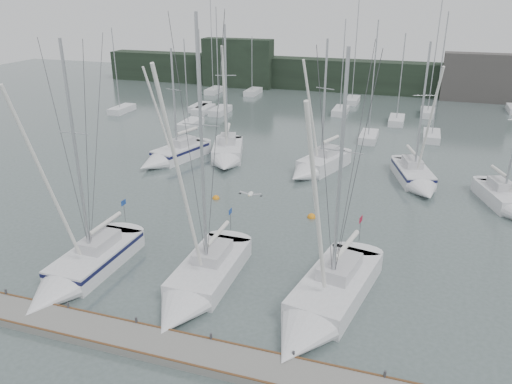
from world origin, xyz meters
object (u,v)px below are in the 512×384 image
at_px(sailboat_mid_d, 417,179).
at_px(buoy_a, 216,199).
at_px(sailboat_near_center, 196,288).
at_px(sailboat_near_right, 320,308).
at_px(sailboat_mid_b, 227,156).
at_px(buoy_b, 312,217).
at_px(sailboat_mid_e, 509,204).
at_px(sailboat_near_left, 78,272).
at_px(sailboat_mid_c, 315,167).
at_px(sailboat_mid_a, 170,156).

xyz_separation_m(sailboat_mid_d, buoy_a, (-15.33, -7.99, -0.58)).
bearing_deg(sailboat_near_center, sailboat_near_right, 1.56).
distance_m(sailboat_near_center, sailboat_near_right, 6.89).
distance_m(sailboat_mid_b, buoy_b, 14.65).
bearing_deg(sailboat_mid_e, buoy_a, 173.33).
bearing_deg(sailboat_mid_b, sailboat_near_left, -108.28).
distance_m(sailboat_mid_b, sailboat_mid_e, 25.03).
bearing_deg(sailboat_mid_c, sailboat_near_right, -57.37).
relative_size(sailboat_near_right, sailboat_mid_d, 1.14).
xyz_separation_m(sailboat_mid_c, buoy_b, (1.76, -9.51, -0.62)).
height_order(sailboat_mid_b, buoy_b, sailboat_mid_b).
xyz_separation_m(sailboat_near_left, buoy_b, (11.00, 12.72, -0.57)).
height_order(sailboat_near_center, sailboat_mid_d, sailboat_near_center).
distance_m(sailboat_near_left, buoy_a, 14.16).
relative_size(sailboat_near_right, sailboat_mid_a, 1.25).
distance_m(sailboat_near_right, sailboat_mid_a, 27.48).
relative_size(sailboat_mid_c, buoy_a, 21.67).
height_order(sailboat_mid_a, buoy_a, sailboat_mid_a).
bearing_deg(sailboat_mid_b, buoy_b, -60.73).
xyz_separation_m(sailboat_near_left, sailboat_mid_d, (18.22, 21.84, 0.01)).
distance_m(sailboat_mid_e, buoy_b, 15.26).
height_order(sailboat_near_center, buoy_b, sailboat_near_center).
xyz_separation_m(sailboat_near_left, sailboat_mid_e, (25.05, 18.66, -0.03)).
xyz_separation_m(sailboat_mid_a, sailboat_mid_e, (29.88, -2.29, -0.08)).
distance_m(sailboat_near_left, buoy_b, 16.83).
distance_m(sailboat_near_left, sailboat_mid_a, 21.50).
xyz_separation_m(sailboat_near_right, sailboat_mid_c, (-4.74, 21.31, 0.05)).
bearing_deg(sailboat_near_left, sailboat_mid_c, 68.35).
distance_m(sailboat_mid_a, buoy_b, 17.85).
xyz_separation_m(sailboat_mid_b, sailboat_mid_c, (8.88, -0.54, -0.02)).
distance_m(sailboat_near_right, sailboat_mid_b, 25.75).
relative_size(sailboat_mid_a, sailboat_mid_b, 0.85).
relative_size(sailboat_near_center, buoy_b, 24.74).
bearing_deg(sailboat_mid_d, sailboat_near_center, -134.50).
bearing_deg(sailboat_mid_e, sailboat_mid_a, 156.70).
height_order(sailboat_near_right, sailboat_mid_d, sailboat_near_right).
distance_m(sailboat_mid_d, sailboat_mid_e, 7.53).
bearing_deg(buoy_a, sailboat_mid_e, 12.26).
distance_m(sailboat_mid_c, buoy_a, 10.54).
distance_m(sailboat_near_right, sailboat_mid_d, 21.34).
xyz_separation_m(sailboat_near_left, sailboat_mid_c, (9.25, 22.23, 0.05)).
distance_m(sailboat_mid_a, buoy_a, 10.51).
height_order(sailboat_mid_a, sailboat_mid_c, sailboat_mid_c).
height_order(sailboat_mid_a, buoy_b, sailboat_mid_a).
distance_m(sailboat_near_right, buoy_a, 17.04).
xyz_separation_m(sailboat_near_center, buoy_a, (-4.21, 13.13, -0.52)).
bearing_deg(sailboat_mid_b, sailboat_mid_d, -20.36).
distance_m(sailboat_near_left, sailboat_near_right, 14.02).
height_order(sailboat_near_right, buoy_a, sailboat_near_right).
distance_m(buoy_a, buoy_b, 8.19).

